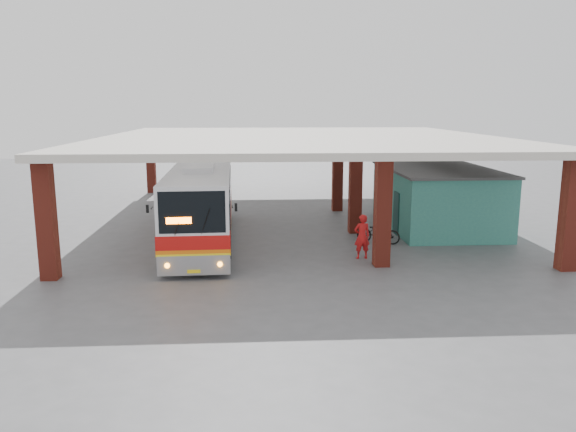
% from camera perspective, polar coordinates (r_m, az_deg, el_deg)
% --- Properties ---
extents(ground, '(90.00, 90.00, 0.00)m').
position_cam_1_polar(ground, '(25.15, 1.20, -3.27)').
color(ground, '#515154').
rests_on(ground, ground).
extents(brick_columns, '(20.10, 21.60, 4.35)m').
position_cam_1_polar(brick_columns, '(29.76, 3.19, 3.24)').
color(brick_columns, maroon).
rests_on(brick_columns, ground).
extents(canopy_roof, '(21.00, 23.00, 0.30)m').
position_cam_1_polar(canopy_roof, '(30.93, 1.19, 7.89)').
color(canopy_roof, beige).
rests_on(canopy_roof, brick_columns).
extents(shop_building, '(5.20, 8.20, 3.11)m').
position_cam_1_polar(shop_building, '(30.19, 14.91, 1.82)').
color(shop_building, '#317B71').
rests_on(shop_building, ground).
extents(coach_bus, '(3.11, 12.78, 3.70)m').
position_cam_1_polar(coach_bus, '(26.46, -8.73, 1.40)').
color(coach_bus, silver).
rests_on(coach_bus, ground).
extents(motorcycle, '(2.12, 1.47, 1.06)m').
position_cam_1_polar(motorcycle, '(26.22, 9.16, -1.62)').
color(motorcycle, black).
rests_on(motorcycle, ground).
extents(pedestrian, '(0.74, 0.53, 1.87)m').
position_cam_1_polar(pedestrian, '(23.45, 7.53, -2.08)').
color(pedestrian, red).
rests_on(pedestrian, ground).
extents(red_chair, '(0.53, 0.53, 0.85)m').
position_cam_1_polar(red_chair, '(31.84, 9.48, 0.37)').
color(red_chair, red).
rests_on(red_chair, ground).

